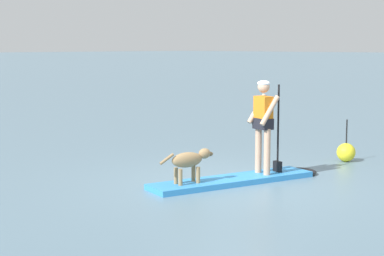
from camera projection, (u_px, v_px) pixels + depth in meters
name	position (u px, v px, depth m)	size (l,w,h in m)	color
ground_plane	(232.00, 183.00, 11.38)	(400.00, 400.00, 0.00)	slate
paddleboard	(243.00, 179.00, 11.49)	(3.51, 1.52, 0.10)	#338CD8
person_paddler	(264.00, 120.00, 11.59)	(0.66, 0.56, 1.71)	tan
dog	(190.00, 161.00, 10.86)	(1.03, 0.38, 0.58)	#997A51
marker_buoy	(346.00, 152.00, 13.46)	(0.39, 0.39, 0.89)	yellow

